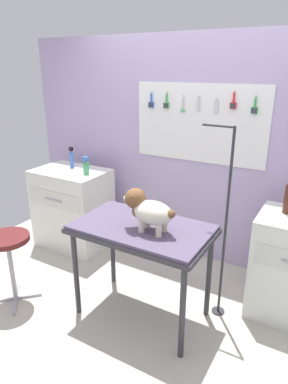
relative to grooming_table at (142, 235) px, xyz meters
name	(u,v)px	position (x,y,z in m)	size (l,w,h in m)	color
ground	(124,318)	(-0.11, -0.11, -0.76)	(4.40, 4.00, 0.04)	#B9B3A1
rear_wall_panel	(191,151)	(-0.10, 1.17, 0.42)	(4.00, 0.11, 2.30)	#B19FC8
grooming_table	(142,235)	(0.00, 0.00, 0.00)	(1.08, 0.64, 0.83)	#2D2D33
grooming_arm	(224,234)	(0.55, 0.34, 0.00)	(0.30, 0.11, 1.60)	#2D2D33
dog	(147,210)	(0.08, -0.05, 0.25)	(0.44, 0.20, 0.32)	beige
counter_left	(73,208)	(-1.31, 0.66, -0.29)	(0.80, 0.58, 0.91)	silver
stool	(8,247)	(-1.08, -0.42, -0.21)	(0.38, 0.38, 0.64)	#9E9EA3
shampoo_bottle	(72,159)	(-1.36, 0.75, 0.27)	(0.05, 0.05, 0.24)	#3E67B8
spray_bottle_tall	(86,167)	(-1.06, 0.63, 0.24)	(0.06, 0.06, 0.19)	#429D62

